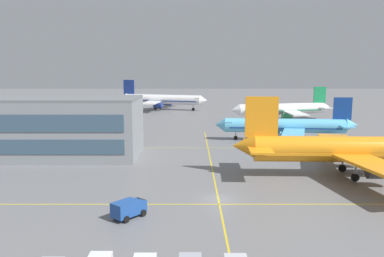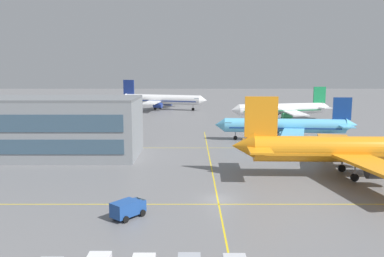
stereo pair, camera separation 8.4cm
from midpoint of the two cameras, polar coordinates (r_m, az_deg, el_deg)
ground_plane at (r=52.95m, az=3.84°, el=-10.31°), size 600.00×600.00×0.00m
airliner_front_gate at (r=68.05m, az=23.41°, el=-2.88°), size 41.61×35.93×12.95m
airliner_second_row at (r=96.93m, az=13.68°, el=0.38°), size 34.21×29.40×10.63m
airliner_third_row at (r=135.94m, az=13.15°, el=2.81°), size 35.98×30.58×11.27m
airliner_far_left_stand at (r=168.66m, az=-4.52°, el=4.27°), size 39.69×33.93×12.64m
taxiway_markings at (r=68.42m, az=2.94°, el=-5.90°), size 124.71×79.96×0.01m
service_truck_red_van at (r=46.87m, az=-9.27°, el=-11.44°), size 4.05×4.33×2.10m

